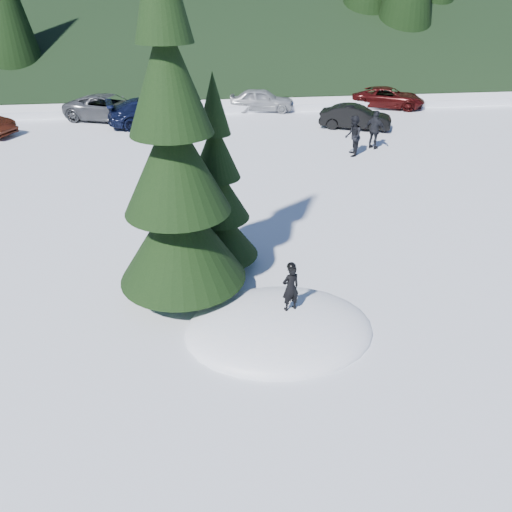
{
  "coord_description": "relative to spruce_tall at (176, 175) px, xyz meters",
  "views": [
    {
      "loc": [
        -1.75,
        -9.34,
        7.26
      ],
      "look_at": [
        -0.34,
        1.68,
        1.1
      ],
      "focal_mm": 35.0,
      "sensor_mm": 36.0,
      "label": 1
    }
  ],
  "objects": [
    {
      "name": "child_skier",
      "position": [
        2.47,
        -1.66,
        -2.25
      ],
      "size": [
        0.5,
        0.4,
        1.18
      ],
      "primitive_type": "imported",
      "rotation": [
        0.0,
        0.0,
        3.45
      ],
      "color": "black",
      "rests_on": "snow_mound"
    },
    {
      "name": "car_2",
      "position": [
        -4.26,
        19.43,
        -2.59
      ],
      "size": [
        5.75,
        4.14,
        1.45
      ],
      "primitive_type": "imported",
      "rotation": [
        0.0,
        0.0,
        1.2
      ],
      "color": "#47494E",
      "rests_on": "ground"
    },
    {
      "name": "car_3",
      "position": [
        -1.54,
        17.84,
        -2.55
      ],
      "size": [
        5.6,
        3.07,
        1.54
      ],
      "primitive_type": "imported",
      "rotation": [
        0.0,
        0.0,
        1.75
      ],
      "color": "black",
      "rests_on": "ground"
    },
    {
      "name": "car_6",
      "position": [
        13.13,
        20.59,
        -2.69
      ],
      "size": [
        5.02,
        3.74,
        1.27
      ],
      "primitive_type": "imported",
      "rotation": [
        0.0,
        0.0,
        1.16
      ],
      "color": "#350909",
      "rests_on": "ground"
    },
    {
      "name": "car_5",
      "position": [
        9.44,
        15.74,
        -2.68
      ],
      "size": [
        4.1,
        2.79,
        1.28
      ],
      "primitive_type": "imported",
      "rotation": [
        0.0,
        0.0,
        1.16
      ],
      "color": "black",
      "rests_on": "ground"
    },
    {
      "name": "ground",
      "position": [
        2.2,
        -1.8,
        -3.32
      ],
      "size": [
        200.0,
        200.0,
        0.0
      ],
      "primitive_type": "plane",
      "color": "white",
      "rests_on": "ground"
    },
    {
      "name": "car_4",
      "position": [
        4.9,
        20.69,
        -2.64
      ],
      "size": [
        4.26,
        2.38,
        1.37
      ],
      "primitive_type": "imported",
      "rotation": [
        0.0,
        0.0,
        1.37
      ],
      "color": "#93979B",
      "rests_on": "ground"
    },
    {
      "name": "adult_0",
      "position": [
        7.84,
        11.01,
        -2.39
      ],
      "size": [
        0.87,
        1.02,
        1.85
      ],
      "primitive_type": "imported",
      "rotation": [
        0.0,
        0.0,
        4.51
      ],
      "color": "black",
      "rests_on": "ground"
    },
    {
      "name": "snow_mound",
      "position": [
        2.2,
        -1.8,
        -3.32
      ],
      "size": [
        4.48,
        3.52,
        0.96
      ],
      "primitive_type": "ellipsoid",
      "color": "white",
      "rests_on": "ground"
    },
    {
      "name": "spruce_short",
      "position": [
        1.0,
        1.4,
        -1.22
      ],
      "size": [
        2.2,
        2.2,
        5.37
      ],
      "color": "black",
      "rests_on": "ground"
    },
    {
      "name": "adult_1",
      "position": [
        9.22,
        11.97,
        -2.4
      ],
      "size": [
        1.05,
        1.11,
        1.84
      ],
      "primitive_type": "imported",
      "rotation": [
        0.0,
        0.0,
        2.29
      ],
      "color": "black",
      "rests_on": "ground"
    },
    {
      "name": "spruce_tall",
      "position": [
        0.0,
        0.0,
        0.0
      ],
      "size": [
        3.2,
        3.2,
        8.6
      ],
      "color": "black",
      "rests_on": "ground"
    }
  ]
}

